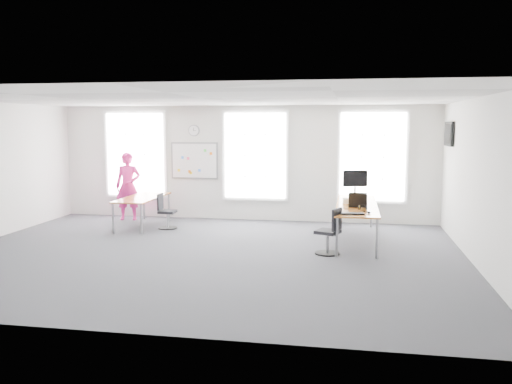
% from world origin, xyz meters
% --- Properties ---
extents(floor, '(10.00, 10.00, 0.00)m').
position_xyz_m(floor, '(0.00, 0.00, 0.00)').
color(floor, '#2A2B30').
rests_on(floor, ground).
extents(ceiling, '(10.00, 10.00, 0.00)m').
position_xyz_m(ceiling, '(0.00, 0.00, 3.00)').
color(ceiling, white).
rests_on(ceiling, ground).
extents(wall_back, '(10.00, 0.00, 10.00)m').
position_xyz_m(wall_back, '(0.00, 4.00, 1.50)').
color(wall_back, silver).
rests_on(wall_back, ground).
extents(wall_front, '(10.00, 0.00, 10.00)m').
position_xyz_m(wall_front, '(0.00, -4.00, 1.50)').
color(wall_front, silver).
rests_on(wall_front, ground).
extents(wall_right, '(0.00, 10.00, 10.00)m').
position_xyz_m(wall_right, '(5.00, 0.00, 1.50)').
color(wall_right, silver).
rests_on(wall_right, ground).
extents(window_left, '(1.60, 0.06, 2.20)m').
position_xyz_m(window_left, '(-3.00, 3.97, 1.70)').
color(window_left, white).
rests_on(window_left, wall_back).
extents(window_mid, '(1.60, 0.06, 2.20)m').
position_xyz_m(window_mid, '(0.30, 3.97, 1.70)').
color(window_mid, white).
rests_on(window_mid, wall_back).
extents(window_right, '(1.60, 0.06, 2.20)m').
position_xyz_m(window_right, '(3.30, 3.97, 1.70)').
color(window_right, white).
rests_on(window_right, wall_back).
extents(desk_right, '(0.87, 3.26, 0.79)m').
position_xyz_m(desk_right, '(2.92, 1.87, 0.74)').
color(desk_right, '#B07B2A').
rests_on(desk_right, ground).
extents(desk_left, '(0.81, 2.02, 0.74)m').
position_xyz_m(desk_left, '(-2.28, 2.59, 0.68)').
color(desk_left, '#B07B2A').
rests_on(desk_left, ground).
extents(chair_right, '(0.54, 0.54, 0.91)m').
position_xyz_m(chair_right, '(2.41, 0.47, 0.40)').
color(chair_right, black).
rests_on(chair_right, ground).
extents(chair_left, '(0.46, 0.46, 0.85)m').
position_xyz_m(chair_left, '(-1.63, 2.42, 0.37)').
color(chair_left, black).
rests_on(chair_left, ground).
extents(person, '(0.72, 0.55, 1.79)m').
position_xyz_m(person, '(-3.01, 3.43, 0.89)').
color(person, '#DE2582').
rests_on(person, ground).
extents(whiteboard, '(1.20, 0.03, 0.90)m').
position_xyz_m(whiteboard, '(-1.35, 3.97, 1.55)').
color(whiteboard, white).
rests_on(whiteboard, wall_back).
extents(wall_clock, '(0.30, 0.04, 0.30)m').
position_xyz_m(wall_clock, '(-1.35, 3.97, 2.35)').
color(wall_clock, gray).
rests_on(wall_clock, wall_back).
extents(tv, '(0.06, 0.90, 0.55)m').
position_xyz_m(tv, '(4.95, 3.00, 2.30)').
color(tv, black).
rests_on(tv, wall_right).
extents(keyboard, '(0.50, 0.27, 0.02)m').
position_xyz_m(keyboard, '(2.81, 0.52, 0.80)').
color(keyboard, black).
rests_on(keyboard, desk_right).
extents(mouse, '(0.09, 0.13, 0.05)m').
position_xyz_m(mouse, '(3.14, 0.68, 0.81)').
color(mouse, black).
rests_on(mouse, desk_right).
extents(lens_cap, '(0.08, 0.08, 0.01)m').
position_xyz_m(lens_cap, '(3.06, 0.91, 0.80)').
color(lens_cap, black).
rests_on(lens_cap, desk_right).
extents(headphones, '(0.18, 0.09, 0.10)m').
position_xyz_m(headphones, '(3.03, 1.15, 0.84)').
color(headphones, black).
rests_on(headphones, desk_right).
extents(laptop_sleeve, '(0.39, 0.23, 0.31)m').
position_xyz_m(laptop_sleeve, '(2.93, 1.39, 0.95)').
color(laptop_sleeve, black).
rests_on(laptop_sleeve, desk_right).
extents(paper_stack, '(0.34, 0.28, 0.10)m').
position_xyz_m(paper_stack, '(2.78, 2.04, 0.84)').
color(paper_stack, beige).
rests_on(paper_stack, desk_right).
extents(monitor, '(0.57, 0.24, 0.65)m').
position_xyz_m(monitor, '(2.88, 3.01, 1.18)').
color(monitor, black).
rests_on(monitor, desk_right).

